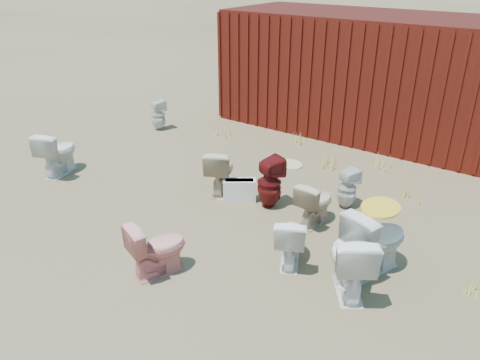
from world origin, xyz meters
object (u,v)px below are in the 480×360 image
Objects in this scene: toilet_front_c at (290,239)px; toilet_back_a at (158,115)px; toilet_front_a at (57,152)px; toilet_front_maroon at (269,183)px; shipping_container at (369,74)px; toilet_front_pink at (157,248)px; toilet_back_beige_left at (220,170)px; loose_tank at (239,190)px; toilet_front_e at (350,261)px; toilet_back_e at (347,188)px; toilet_back_beige_right at (315,202)px; toilet_back_yellowlid at (376,240)px.

toilet_back_a is (-4.79, 2.59, -0.01)m from toilet_front_c.
toilet_front_maroon reaches higher than toilet_front_a.
toilet_front_pink is at bearing -89.66° from shipping_container.
toilet_back_beige_left is at bearing -55.78° from toilet_front_c.
toilet_back_beige_left reaches higher than toilet_front_c.
toilet_front_a is at bearing 161.34° from loose_tank.
toilet_back_a is (-3.64, 3.68, -0.02)m from toilet_front_pink.
toilet_back_beige_left is (-2.69, 1.13, -0.04)m from toilet_front_e.
toilet_front_e reaches higher than toilet_back_e.
toilet_back_e reaches higher than loose_tank.
toilet_front_c is at bearing 124.16° from toilet_back_beige_left.
toilet_front_maroon is at bearing 154.57° from toilet_back_beige_left.
toilet_back_beige_left is at bearing -50.94° from toilet_front_pink.
shipping_container is 9.04× the size of toilet_back_a.
toilet_back_beige_left is at bearing 3.06° from toilet_back_beige_right.
toilet_front_e reaches higher than toilet_front_c.
toilet_back_beige_left is at bearing -57.23° from toilet_front_e.
toilet_back_beige_left is (2.68, 1.09, -0.02)m from toilet_front_a.
toilet_front_e is at bearing 101.02° from toilet_back_yellowlid.
toilet_front_c is 1.74m from loose_tank.
loose_tank is (-1.25, -0.07, -0.15)m from toilet_back_beige_right.
toilet_back_yellowlid is (5.68, -2.14, 0.09)m from toilet_back_a.
toilet_front_pink is 2.56m from toilet_back_yellowlid.
toilet_front_c is 0.81m from toilet_front_e.
loose_tank is (3.11, 1.01, -0.22)m from toilet_front_a.
toilet_back_a is at bearing -55.20° from toilet_back_beige_left.
toilet_front_e is at bearing 160.17° from toilet_front_a.
toilet_front_e reaches higher than toilet_front_pink.
loose_tank is at bearing -60.42° from toilet_front_c.
toilet_back_e is at bearing -170.53° from toilet_back_a.
toilet_front_c is at bearing 155.93° from toilet_front_maroon.
toilet_front_a is 5.47m from toilet_back_yellowlid.
toilet_back_a is (-3.82, 1.53, -0.06)m from toilet_front_maroon.
toilet_front_pink is (0.04, -6.30, -0.85)m from shipping_container.
toilet_back_yellowlid is at bearing 179.28° from toilet_back_a.
shipping_container is 7.40× the size of toilet_front_e.
toilet_front_c is 1.04m from toilet_back_beige_right.
toilet_front_maroon is 4.12m from toilet_back_a.
toilet_front_maroon reaches higher than toilet_front_pink.
toilet_front_a reaches higher than toilet_back_e.
toilet_back_a is 1.05× the size of toilet_back_e.
shipping_container reaches higher than toilet_back_e.
toilet_back_beige_left reaches higher than toilet_back_beige_right.
shipping_container is 7.59× the size of toilet_front_maroon.
loose_tank is (0.43, -0.08, -0.19)m from toilet_back_beige_left.
toilet_front_pink reaches higher than loose_tank.
toilet_back_beige_right is (-1.00, 1.12, -0.08)m from toilet_front_e.
toilet_front_c is at bearing -70.02° from loose_tank.
toilet_front_a is 4.50m from toilet_back_beige_right.
toilet_front_c is at bearing -41.22° from toilet_front_e.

